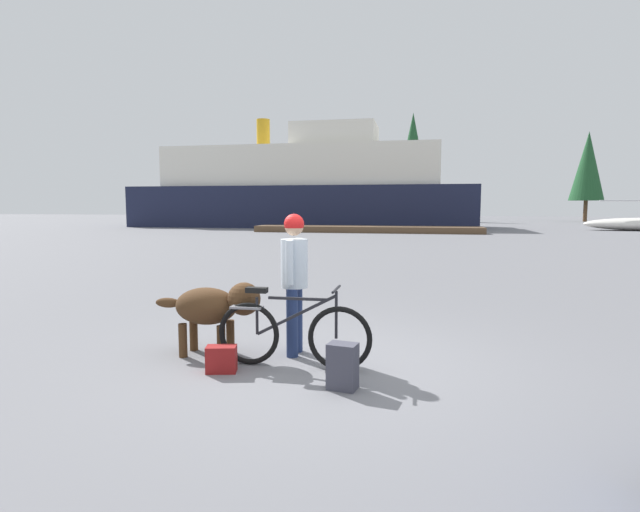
# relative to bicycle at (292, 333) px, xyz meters

# --- Properties ---
(ground_plane) EXTENTS (160.00, 160.00, 0.00)m
(ground_plane) POSITION_rel_bicycle_xyz_m (0.33, 0.14, -0.38)
(ground_plane) COLOR slate
(bicycle) EXTENTS (1.75, 0.44, 0.91)m
(bicycle) POSITION_rel_bicycle_xyz_m (0.00, 0.00, 0.00)
(bicycle) COLOR black
(bicycle) RESTS_ON ground_plane
(person_cyclist) EXTENTS (0.32, 0.53, 1.69)m
(person_cyclist) POSITION_rel_bicycle_xyz_m (-0.10, 0.49, 0.63)
(person_cyclist) COLOR navy
(person_cyclist) RESTS_ON ground_plane
(dog) EXTENTS (1.33, 0.52, 0.89)m
(dog) POSITION_rel_bicycle_xyz_m (-1.02, 0.25, 0.21)
(dog) COLOR #472D19
(dog) RESTS_ON ground_plane
(backpack) EXTENTS (0.31, 0.25, 0.45)m
(backpack) POSITION_rel_bicycle_xyz_m (0.65, -0.54, -0.16)
(backpack) COLOR #3F3F4C
(backpack) RESTS_ON ground_plane
(handbag_pannier) EXTENTS (0.35, 0.25, 0.29)m
(handbag_pannier) POSITION_rel_bicycle_xyz_m (-0.70, -0.31, -0.24)
(handbag_pannier) COLOR maroon
(handbag_pannier) RESTS_ON ground_plane
(dock_pier) EXTENTS (14.87, 2.45, 0.40)m
(dock_pier) POSITION_rel_bicycle_xyz_m (-2.25, 27.95, -0.18)
(dock_pier) COLOR brown
(dock_pier) RESTS_ON ground_plane
(ferry_boat) EXTENTS (27.67, 7.67, 8.89)m
(ferry_boat) POSITION_rel_bicycle_xyz_m (-8.39, 35.59, 2.76)
(ferry_boat) COLOR #191E38
(ferry_boat) RESTS_ON ground_plane
(pine_tree_far_left) EXTENTS (3.89, 3.89, 10.80)m
(pine_tree_far_left) POSITION_rel_bicycle_xyz_m (-6.19, 54.40, 6.41)
(pine_tree_far_left) COLOR #4C331E
(pine_tree_far_left) RESTS_ON ground_plane
(pine_tree_center) EXTENTS (4.05, 4.05, 12.13)m
(pine_tree_center) POSITION_rel_bicycle_xyz_m (0.06, 53.37, 6.78)
(pine_tree_center) COLOR #4C331E
(pine_tree_center) RESTS_ON ground_plane
(pine_tree_far_right) EXTENTS (3.52, 3.52, 9.63)m
(pine_tree_far_right) POSITION_rel_bicycle_xyz_m (18.58, 54.00, 5.56)
(pine_tree_far_right) COLOR #4C331E
(pine_tree_far_right) RESTS_ON ground_plane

